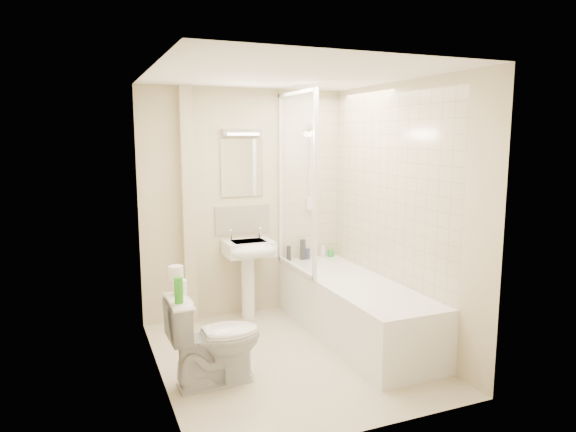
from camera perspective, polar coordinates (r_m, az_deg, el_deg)
name	(u,v)px	position (r m, az deg, el deg)	size (l,w,h in m)	color
floor	(290,356)	(4.66, 0.18, -15.31)	(2.50, 2.50, 0.00)	beige
wall_back	(245,203)	(5.48, -4.81, 1.39)	(2.20, 0.02, 2.40)	beige
wall_left	(156,231)	(4.03, -14.43, -1.57)	(0.02, 2.50, 2.40)	beige
wall_right	(400,214)	(4.84, 12.33, 0.22)	(0.02, 2.50, 2.40)	beige
ceiling	(290,75)	(4.28, 0.20, 15.43)	(2.20, 2.50, 0.02)	white
tile_back	(310,180)	(5.71, 2.42, 4.00)	(0.70, 0.01, 1.75)	beige
tile_right	(387,188)	(4.97, 11.00, 3.10)	(0.01, 2.10, 1.75)	beige
pipe_boxing	(188,207)	(5.27, -11.05, 0.96)	(0.12, 0.12, 2.40)	beige
splashback	(243,220)	(5.48, -5.05, -0.40)	(0.60, 0.01, 0.30)	beige
mirror	(242,168)	(5.42, -5.13, 5.35)	(0.46, 0.01, 0.60)	white
strip_light	(242,132)	(5.39, -5.11, 9.27)	(0.42, 0.07, 0.07)	silver
bathtub	(354,307)	(5.03, 7.34, -9.99)	(0.70, 2.10, 0.55)	white
shower_screen	(296,182)	(5.17, 0.92, 3.76)	(0.04, 0.92, 1.80)	white
shower_fixture	(311,170)	(5.66, 2.60, 5.18)	(0.10, 0.16, 0.99)	white
pedestal_sink	(250,257)	(5.34, -4.28, -4.59)	(0.49, 0.46, 0.95)	white
bottle_black_a	(289,253)	(5.65, 0.09, -4.18)	(0.05, 0.05, 0.17)	black
bottle_black_b	(303,250)	(5.71, 1.66, -3.74)	(0.06, 0.06, 0.23)	black
bottle_blue	(308,254)	(5.75, 2.20, -4.22)	(0.05, 0.05, 0.12)	#131954
bottle_white_b	(323,252)	(5.82, 3.92, -3.96)	(0.05, 0.05, 0.14)	silver
bottle_green	(331,253)	(5.87, 4.77, -4.14)	(0.07, 0.07, 0.08)	green
toilet	(215,338)	(4.12, -8.12, -13.30)	(0.73, 0.43, 0.73)	white
toilet_roll_lower	(180,287)	(4.00, -11.94, -7.72)	(0.10, 0.10, 0.11)	white
toilet_roll_upper	(176,273)	(3.98, -12.34, -6.20)	(0.11, 0.11, 0.11)	white
green_bottle	(179,290)	(3.78, -12.05, -8.07)	(0.06, 0.06, 0.19)	green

